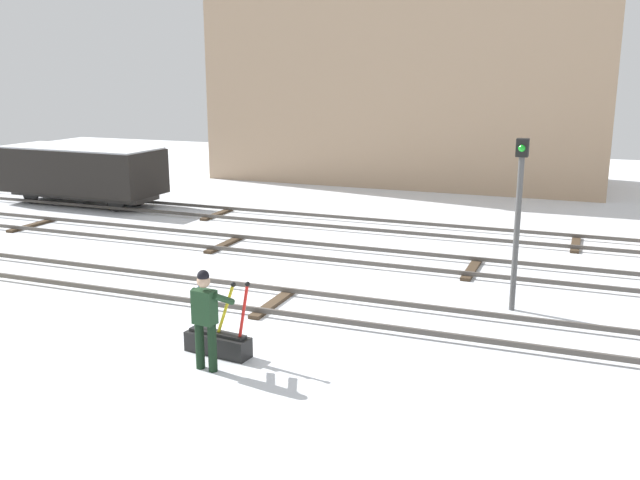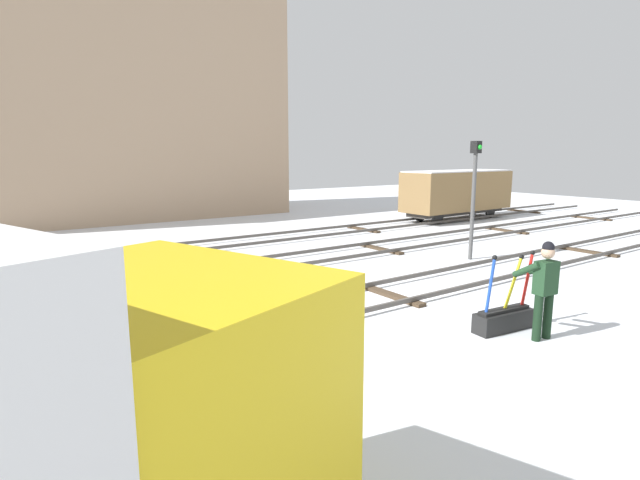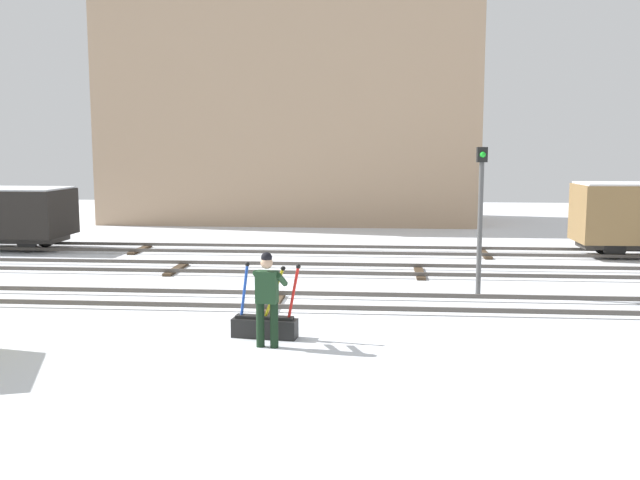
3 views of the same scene
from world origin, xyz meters
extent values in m
plane|color=silver|center=(0.00, 0.00, 0.00)|extent=(60.00, 60.00, 0.00)
cube|color=#4C4742|center=(0.00, -0.72, 0.13)|extent=(44.00, 0.07, 0.10)
cube|color=#4C4742|center=(0.00, 0.72, 0.13)|extent=(44.00, 0.07, 0.10)
cube|color=#423323|center=(0.00, 0.00, 0.04)|extent=(0.24, 1.94, 0.08)
cube|color=#423323|center=(8.80, 0.00, 0.04)|extent=(0.24, 1.94, 0.08)
cube|color=#4C4742|center=(0.00, 3.49, 0.13)|extent=(44.00, 0.07, 0.10)
cube|color=#4C4742|center=(0.00, 4.93, 0.13)|extent=(44.00, 0.07, 0.10)
cube|color=#423323|center=(-3.52, 4.21, 0.04)|extent=(0.24, 1.94, 0.08)
cube|color=#423323|center=(3.52, 4.21, 0.04)|extent=(0.24, 1.94, 0.08)
cube|color=#423323|center=(10.56, 4.21, 0.04)|extent=(0.24, 1.94, 0.08)
cube|color=#423323|center=(17.60, 4.21, 0.04)|extent=(0.24, 1.94, 0.08)
cube|color=#4C4742|center=(0.00, 7.21, 0.13)|extent=(44.00, 0.07, 0.10)
cube|color=#4C4742|center=(0.00, 8.65, 0.13)|extent=(44.00, 0.07, 0.10)
cube|color=#423323|center=(-5.87, 7.93, 0.04)|extent=(0.24, 1.94, 0.08)
cube|color=#423323|center=(5.87, 7.93, 0.04)|extent=(0.24, 1.94, 0.08)
cube|color=#423323|center=(17.60, 7.93, 0.04)|extent=(0.24, 1.94, 0.08)
cube|color=black|center=(0.21, -2.76, 0.18)|extent=(1.27, 0.50, 0.36)
cube|color=black|center=(0.21, -2.76, 0.39)|extent=(1.13, 0.33, 0.06)
cylinder|color=#1E47B7|center=(-0.18, -2.71, 0.88)|extent=(0.20, 0.08, 1.05)
sphere|color=black|center=(-0.11, -2.72, 1.40)|extent=(0.09, 0.09, 0.09)
cylinder|color=yellow|center=(0.40, -2.78, 0.85)|extent=(0.42, 0.11, 1.00)
sphere|color=black|center=(0.58, -2.80, 1.34)|extent=(0.09, 0.09, 0.09)
cylinder|color=red|center=(0.77, -2.83, 0.88)|extent=(0.26, 0.09, 1.04)
sphere|color=black|center=(0.87, -2.84, 1.39)|extent=(0.09, 0.09, 0.09)
cylinder|color=black|center=(0.24, -3.40, 0.41)|extent=(0.15, 0.15, 0.82)
cylinder|color=black|center=(0.49, -3.43, 0.41)|extent=(0.15, 0.15, 0.82)
cube|color=#1E3D23|center=(0.37, -3.42, 1.11)|extent=(0.41, 0.28, 0.58)
sphere|color=tan|center=(0.37, -3.42, 1.55)|extent=(0.22, 0.22, 0.22)
sphere|color=black|center=(0.37, -3.42, 1.64)|extent=(0.20, 0.20, 0.20)
cylinder|color=#1E3D23|center=(0.19, -3.16, 1.22)|extent=(0.17, 0.54, 0.37)
cylinder|color=#1E3D23|center=(0.60, -3.20, 1.21)|extent=(0.17, 0.55, 0.34)
cube|color=gold|center=(-6.75, -4.86, 1.50)|extent=(2.49, 2.61, 1.90)
cube|color=black|center=(-5.90, -4.56, 1.83)|extent=(0.63, 1.70, 0.76)
cylinder|color=#4C4C4C|center=(4.79, 1.56, 1.61)|extent=(0.12, 0.12, 3.22)
cube|color=black|center=(4.79, 1.56, 3.40)|extent=(0.24, 0.24, 0.36)
sphere|color=green|center=(4.79, 1.43, 3.40)|extent=(0.14, 0.14, 0.14)
cube|color=tan|center=(-1.87, 18.58, 6.21)|extent=(17.18, 6.47, 12.41)
cube|color=#2D2B28|center=(11.86, 7.93, 0.40)|extent=(5.89, 1.30, 0.20)
cube|color=olive|center=(11.86, 7.93, 1.43)|extent=(6.22, 2.08, 1.86)
cube|color=white|center=(11.86, 7.93, 2.39)|extent=(6.09, 2.00, 0.06)
cylinder|color=black|center=(9.86, 7.36, 0.35)|extent=(0.70, 0.12, 0.70)
cylinder|color=black|center=(9.84, 8.43, 0.35)|extent=(0.70, 0.12, 0.70)
cylinder|color=black|center=(13.88, 7.44, 0.35)|extent=(0.70, 0.12, 0.70)
cylinder|color=black|center=(13.85, 8.51, 0.35)|extent=(0.70, 0.12, 0.70)
camera|label=1|loc=(6.12, -12.90, 4.90)|focal=39.28mm
camera|label=2|loc=(-7.49, -7.85, 3.20)|focal=27.47mm
camera|label=3|loc=(2.36, -15.88, 3.65)|focal=40.15mm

